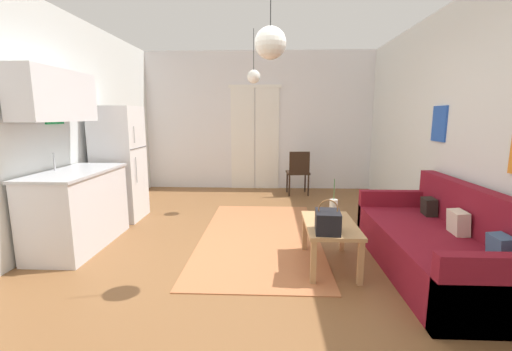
{
  "coord_description": "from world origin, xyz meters",
  "views": [
    {
      "loc": [
        0.25,
        -3.26,
        1.5
      ],
      "look_at": [
        0.07,
        0.97,
        0.75
      ],
      "focal_mm": 23.62,
      "sensor_mm": 36.0,
      "label": 1
    }
  ],
  "objects_px": {
    "couch": "(441,246)",
    "refrigerator": "(120,164)",
    "bamboo_vase": "(333,208)",
    "coffee_table": "(330,229)",
    "pendant_lamp_near": "(270,43)",
    "handbag": "(328,221)",
    "pendant_lamp_far": "(254,76)",
    "accent_chair": "(298,170)"
  },
  "relations": [
    {
      "from": "couch",
      "to": "refrigerator",
      "type": "distance_m",
      "value": 4.19
    },
    {
      "from": "couch",
      "to": "refrigerator",
      "type": "bearing_deg",
      "value": 157.26
    },
    {
      "from": "bamboo_vase",
      "to": "pendant_lamp_near",
      "type": "bearing_deg",
      "value": -142.68
    },
    {
      "from": "refrigerator",
      "to": "accent_chair",
      "type": "xyz_separation_m",
      "value": [
        2.72,
        1.61,
        -0.34
      ]
    },
    {
      "from": "handbag",
      "to": "pendant_lamp_near",
      "type": "relative_size",
      "value": 0.37
    },
    {
      "from": "couch",
      "to": "refrigerator",
      "type": "height_order",
      "value": "refrigerator"
    },
    {
      "from": "handbag",
      "to": "pendant_lamp_far",
      "type": "bearing_deg",
      "value": 108.95
    },
    {
      "from": "handbag",
      "to": "refrigerator",
      "type": "height_order",
      "value": "refrigerator"
    },
    {
      "from": "refrigerator",
      "to": "pendant_lamp_near",
      "type": "distance_m",
      "value": 3.1
    },
    {
      "from": "handbag",
      "to": "refrigerator",
      "type": "distance_m",
      "value": 3.24
    },
    {
      "from": "bamboo_vase",
      "to": "refrigerator",
      "type": "distance_m",
      "value": 3.14
    },
    {
      "from": "pendant_lamp_near",
      "to": "handbag",
      "type": "bearing_deg",
      "value": 5.21
    },
    {
      "from": "bamboo_vase",
      "to": "pendant_lamp_near",
      "type": "xyz_separation_m",
      "value": [
        -0.67,
        -0.51,
        1.55
      ]
    },
    {
      "from": "bamboo_vase",
      "to": "pendant_lamp_near",
      "type": "distance_m",
      "value": 1.76
    },
    {
      "from": "refrigerator",
      "to": "pendant_lamp_far",
      "type": "distance_m",
      "value": 2.37
    },
    {
      "from": "handbag",
      "to": "accent_chair",
      "type": "distance_m",
      "value": 3.37
    },
    {
      "from": "handbag",
      "to": "refrigerator",
      "type": "relative_size",
      "value": 0.19
    },
    {
      "from": "pendant_lamp_near",
      "to": "pendant_lamp_far",
      "type": "bearing_deg",
      "value": 96.2
    },
    {
      "from": "pendant_lamp_far",
      "to": "accent_chair",
      "type": "bearing_deg",
      "value": 53.2
    },
    {
      "from": "couch",
      "to": "bamboo_vase",
      "type": "height_order",
      "value": "bamboo_vase"
    },
    {
      "from": "coffee_table",
      "to": "bamboo_vase",
      "type": "relative_size",
      "value": 2.1
    },
    {
      "from": "accent_chair",
      "to": "couch",
      "type": "bearing_deg",
      "value": 104.51
    },
    {
      "from": "couch",
      "to": "accent_chair",
      "type": "bearing_deg",
      "value": 109.02
    },
    {
      "from": "couch",
      "to": "handbag",
      "type": "height_order",
      "value": "couch"
    },
    {
      "from": "couch",
      "to": "bamboo_vase",
      "type": "relative_size",
      "value": 4.97
    },
    {
      "from": "coffee_table",
      "to": "pendant_lamp_near",
      "type": "bearing_deg",
      "value": -153.03
    },
    {
      "from": "bamboo_vase",
      "to": "pendant_lamp_near",
      "type": "relative_size",
      "value": 0.5
    },
    {
      "from": "couch",
      "to": "handbag",
      "type": "xyz_separation_m",
      "value": [
        -1.11,
        -0.15,
        0.28
      ]
    },
    {
      "from": "refrigerator",
      "to": "pendant_lamp_far",
      "type": "xyz_separation_m",
      "value": [
        1.92,
        0.55,
        1.27
      ]
    },
    {
      "from": "pendant_lamp_near",
      "to": "pendant_lamp_far",
      "type": "xyz_separation_m",
      "value": [
        -0.26,
        2.35,
        -0.0
      ]
    },
    {
      "from": "bamboo_vase",
      "to": "coffee_table",
      "type": "bearing_deg",
      "value": -107.43
    },
    {
      "from": "accent_chair",
      "to": "bamboo_vase",
      "type": "bearing_deg",
      "value": 88.07
    },
    {
      "from": "handbag",
      "to": "accent_chair",
      "type": "xyz_separation_m",
      "value": [
        0.01,
        3.37,
        -0.07
      ]
    },
    {
      "from": "coffee_table",
      "to": "accent_chair",
      "type": "distance_m",
      "value": 3.11
    },
    {
      "from": "couch",
      "to": "pendant_lamp_far",
      "type": "bearing_deg",
      "value": 131.51
    },
    {
      "from": "bamboo_vase",
      "to": "accent_chair",
      "type": "xyz_separation_m",
      "value": [
        -0.13,
        2.91,
        -0.07
      ]
    },
    {
      "from": "coffee_table",
      "to": "pendant_lamp_near",
      "type": "relative_size",
      "value": 1.05
    },
    {
      "from": "bamboo_vase",
      "to": "refrigerator",
      "type": "xyz_separation_m",
      "value": [
        -2.85,
        1.29,
        0.27
      ]
    },
    {
      "from": "refrigerator",
      "to": "handbag",
      "type": "bearing_deg",
      "value": -32.91
    },
    {
      "from": "coffee_table",
      "to": "accent_chair",
      "type": "xyz_separation_m",
      "value": [
        -0.07,
        3.11,
        0.09
      ]
    },
    {
      "from": "coffee_table",
      "to": "pendant_lamp_far",
      "type": "bearing_deg",
      "value": 112.91
    },
    {
      "from": "coffee_table",
      "to": "bamboo_vase",
      "type": "xyz_separation_m",
      "value": [
        0.06,
        0.2,
        0.16
      ]
    }
  ]
}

